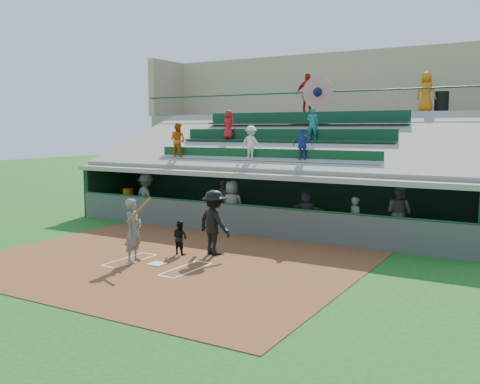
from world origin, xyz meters
The scene contains 22 objects.
ground centered at (0.00, 0.00, 0.00)m, with size 100.00×100.00×0.00m, color #175016.
dirt_slab centered at (0.00, 0.50, 0.01)m, with size 11.00×9.00×0.02m, color brown.
home_plate centered at (0.00, 0.00, 0.04)m, with size 0.43×0.43×0.03m, color silver.
batters_box_chalk centered at (0.00, 0.00, 0.02)m, with size 2.65×1.85×0.01m.
dugout_floor centered at (0.00, 6.75, 0.02)m, with size 16.00×3.50×0.04m, color gray.
concourse_slab centered at (0.00, 13.50, 2.30)m, with size 20.00×3.00×4.60m, color gray.
grandstand centered at (-0.01, 10.51, 2.26)m, with size 20.40×10.40×7.80m.
batter_at_plate centered at (-0.76, -0.11, 0.96)m, with size 0.91×0.80×1.95m.
catcher centered at (-0.19, 1.36, 0.55)m, with size 0.51×0.40×1.05m, color black.
home_umpire centered at (0.76, 1.85, 1.02)m, with size 1.29×0.74×2.00m, color black.
dugout_bench centered at (-0.22, 7.89, 0.29)m, with size 16.78×0.50×0.50m, color #965E36.
white_table centered at (-6.44, 5.97, 0.43)m, with size 0.89×0.67×0.78m, color silver.
water_cooler centered at (-6.46, 6.00, 1.04)m, with size 0.45×0.45×0.45m, color #CB610B.
dugout_player_a centered at (-5.19, 5.74, 1.02)m, with size 1.27×0.73×1.96m, color #585A55.
dugout_player_b centered at (-1.92, 6.73, 0.94)m, with size 1.05×0.44×1.79m, color #5E615B.
dugout_player_c centered at (-0.70, 5.36, 1.01)m, with size 0.94×0.61×1.93m, color #595C57.
dugout_player_d centered at (1.73, 6.77, 0.81)m, with size 1.43×0.46×1.54m, color #545752.
dugout_player_e centered at (4.00, 5.65, 0.83)m, with size 0.58×0.38×1.58m, color #5B5D58.
dugout_player_f centered at (5.20, 6.69, 1.02)m, with size 0.96×0.74×1.97m, color #585B55.
trash_bin centered at (5.32, 13.17, 5.06)m, with size 0.61×0.61×0.91m, color black.
concourse_staff_a centered at (-0.64, 12.29, 5.57)m, with size 1.14×0.47×1.94m, color #B41614.
concourse_staff_b centered at (4.71, 12.87, 5.48)m, with size 0.86×0.56×1.77m, color orange.
Camera 1 is at (9.60, -11.74, 3.88)m, focal length 40.00 mm.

